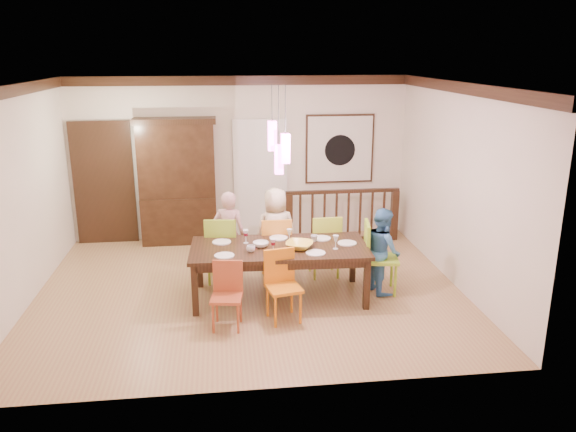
{
  "coord_description": "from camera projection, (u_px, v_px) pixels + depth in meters",
  "views": [
    {
      "loc": [
        -0.36,
        -7.47,
        3.29
      ],
      "look_at": [
        0.56,
        0.07,
        1.07
      ],
      "focal_mm": 35.0,
      "sensor_mm": 36.0,
      "label": 1
    }
  ],
  "objects": [
    {
      "name": "chair_far_left",
      "position": [
        222.0,
        244.0,
        8.26
      ],
      "size": [
        0.5,
        0.5,
        1.01
      ],
      "rotation": [
        0.0,
        0.0,
        3.03
      ],
      "color": "#89AD29",
      "rests_on": "floor"
    },
    {
      "name": "wine_glass_a",
      "position": [
        246.0,
        237.0,
        7.74
      ],
      "size": [
        0.08,
        0.08,
        0.19
      ],
      "primitive_type": null,
      "color": "#590C19",
      "rests_on": "dining_table"
    },
    {
      "name": "wall_right",
      "position": [
        458.0,
        186.0,
        8.03
      ],
      "size": [
        0.0,
        5.0,
        5.0
      ],
      "primitive_type": "plane",
      "rotation": [
        1.57,
        0.0,
        -1.57
      ],
      "color": "silver",
      "rests_on": "floor"
    },
    {
      "name": "wall_left",
      "position": [
        19.0,
        199.0,
        7.33
      ],
      "size": [
        0.0,
        5.0,
        5.0
      ],
      "primitive_type": "plane",
      "rotation": [
        1.57,
        0.0,
        1.57
      ],
      "color": "silver",
      "rests_on": "floor"
    },
    {
      "name": "chair_near_mid",
      "position": [
        284.0,
        282.0,
        7.04
      ],
      "size": [
        0.48,
        0.48,
        0.9
      ],
      "rotation": [
        0.0,
        0.0,
        0.21
      ],
      "color": "orange",
      "rests_on": "floor"
    },
    {
      "name": "chair_far_right",
      "position": [
        324.0,
        240.0,
        8.47
      ],
      "size": [
        0.46,
        0.46,
        0.97
      ],
      "rotation": [
        0.0,
        0.0,
        3.19
      ],
      "color": "#A5BF2D",
      "rests_on": "floor"
    },
    {
      "name": "plate_far_right",
      "position": [
        322.0,
        238.0,
        7.94
      ],
      "size": [
        0.26,
        0.26,
        0.01
      ],
      "primitive_type": "cylinder",
      "color": "white",
      "rests_on": "dining_table"
    },
    {
      "name": "wall_back",
      "position": [
        241.0,
        159.0,
        10.06
      ],
      "size": [
        6.0,
        0.0,
        6.0
      ],
      "primitive_type": "plane",
      "rotation": [
        1.57,
        0.0,
        0.0
      ],
      "color": "silver",
      "rests_on": "floor"
    },
    {
      "name": "painting",
      "position": [
        340.0,
        149.0,
        10.19
      ],
      "size": [
        1.25,
        0.06,
        1.25
      ],
      "color": "black",
      "rests_on": "wall_back"
    },
    {
      "name": "panel_door",
      "position": [
        104.0,
        185.0,
        9.84
      ],
      "size": [
        1.04,
        0.07,
        2.24
      ],
      "primitive_type": "cube",
      "color": "black",
      "rests_on": "wall_back"
    },
    {
      "name": "crown_molding",
      "position": [
        246.0,
        90.0,
        7.29
      ],
      "size": [
        6.0,
        5.0,
        0.16
      ],
      "primitive_type": null,
      "color": "black",
      "rests_on": "wall_back"
    },
    {
      "name": "dining_table",
      "position": [
        279.0,
        251.0,
        7.65
      ],
      "size": [
        2.44,
        1.18,
        0.75
      ],
      "rotation": [
        0.0,
        0.0,
        -0.04
      ],
      "color": "black",
      "rests_on": "floor"
    },
    {
      "name": "cup_right",
      "position": [
        314.0,
        238.0,
        7.81
      ],
      "size": [
        0.11,
        0.11,
        0.09
      ],
      "primitive_type": "imported",
      "rotation": [
        0.0,
        0.0,
        0.11
      ],
      "color": "silver",
      "rests_on": "dining_table"
    },
    {
      "name": "chair_end_right",
      "position": [
        381.0,
        253.0,
        7.87
      ],
      "size": [
        0.53,
        0.53,
        1.02
      ],
      "rotation": [
        0.0,
        0.0,
        1.41
      ],
      "color": "#99C629",
      "rests_on": "floor"
    },
    {
      "name": "plate_far_mid",
      "position": [
        279.0,
        238.0,
        7.96
      ],
      "size": [
        0.26,
        0.26,
        0.01
      ],
      "primitive_type": "cylinder",
      "color": "white",
      "rests_on": "dining_table"
    },
    {
      "name": "plate_far_left",
      "position": [
        222.0,
        242.0,
        7.79
      ],
      "size": [
        0.26,
        0.26,
        0.01
      ],
      "primitive_type": "cylinder",
      "color": "white",
      "rests_on": "dining_table"
    },
    {
      "name": "person_far_mid",
      "position": [
        276.0,
        231.0,
        8.51
      ],
      "size": [
        0.73,
        0.55,
        1.35
      ],
      "primitive_type": "imported",
      "rotation": [
        0.0,
        0.0,
        3.35
      ],
      "color": "beige",
      "rests_on": "floor"
    },
    {
      "name": "white_doorway",
      "position": [
        260.0,
        181.0,
        10.18
      ],
      "size": [
        0.97,
        0.05,
        2.22
      ],
      "primitive_type": "cube",
      "color": "silver",
      "rests_on": "wall_back"
    },
    {
      "name": "wine_glass_c",
      "position": [
        273.0,
        246.0,
        7.38
      ],
      "size": [
        0.08,
        0.08,
        0.19
      ],
      "primitive_type": null,
      "color": "#590C19",
      "rests_on": "dining_table"
    },
    {
      "name": "floor",
      "position": [
        250.0,
        290.0,
        8.08
      ],
      "size": [
        6.0,
        6.0,
        0.0
      ],
      "primitive_type": "plane",
      "color": "#A67850",
      "rests_on": "ground"
    },
    {
      "name": "china_hutch",
      "position": [
        178.0,
        181.0,
        9.83
      ],
      "size": [
        1.4,
        0.46,
        2.22
      ],
      "color": "black",
      "rests_on": "floor"
    },
    {
      "name": "small_bowl",
      "position": [
        261.0,
        244.0,
        7.61
      ],
      "size": [
        0.26,
        0.26,
        0.07
      ],
      "primitive_type": "imported",
      "rotation": [
        0.0,
        0.0,
        -0.2
      ],
      "color": "white",
      "rests_on": "dining_table"
    },
    {
      "name": "chair_far_mid",
      "position": [
        275.0,
        243.0,
        8.36
      ],
      "size": [
        0.44,
        0.44,
        0.97
      ],
      "rotation": [
        0.0,
        0.0,
        3.14
      ],
      "color": "orange",
      "rests_on": "floor"
    },
    {
      "name": "plate_end_right",
      "position": [
        347.0,
        243.0,
        7.74
      ],
      "size": [
        0.26,
        0.26,
        0.01
      ],
      "primitive_type": "cylinder",
      "color": "white",
      "rests_on": "dining_table"
    },
    {
      "name": "plate_near_left",
      "position": [
        224.0,
        256.0,
        7.27
      ],
      "size": [
        0.26,
        0.26,
        0.01
      ],
      "primitive_type": "cylinder",
      "color": "white",
      "rests_on": "dining_table"
    },
    {
      "name": "pendant_cluster",
      "position": [
        279.0,
        147.0,
        7.25
      ],
      "size": [
        0.27,
        0.21,
        1.14
      ],
      "color": "#FF4CC5",
      "rests_on": "ceiling"
    },
    {
      "name": "wine_glass_d",
      "position": [
        336.0,
        242.0,
        7.51
      ],
      "size": [
        0.08,
        0.08,
        0.19
      ],
      "primitive_type": null,
      "color": "silver",
      "rests_on": "dining_table"
    },
    {
      "name": "wine_glass_b",
      "position": [
        289.0,
        236.0,
        7.78
      ],
      "size": [
        0.08,
        0.08,
        0.19
      ],
      "primitive_type": null,
      "color": "silver",
      "rests_on": "dining_table"
    },
    {
      "name": "balustrade",
      "position": [
        342.0,
        215.0,
        10.01
      ],
      "size": [
        2.04,
        0.12,
        0.96
      ],
      "rotation": [
        0.0,
        0.0,
        0.01
      ],
      "color": "black",
      "rests_on": "floor"
    },
    {
      "name": "cup_left",
      "position": [
        251.0,
        249.0,
        7.41
      ],
      "size": [
        0.12,
        0.12,
        0.09
      ],
      "primitive_type": "imported",
      "rotation": [
        0.0,
        0.0,
        0.01
      ],
      "color": "silver",
      "rests_on": "dining_table"
    },
    {
      "name": "chair_near_left",
      "position": [
        226.0,
        292.0,
        6.85
      ],
      "size": [
        0.42,
        0.42,
        0.83
      ],
      "rotation": [
        0.0,
        0.0,
        -0.15
      ],
      "color": "#A14524",
      "rests_on": "floor"
    },
    {
      "name": "napkin",
      "position": [
        275.0,
        254.0,
        7.31
      ],
      "size": [
        0.18,
        0.14,
        0.01
      ],
      "primitive_type": "cube",
      "color": "#D83359",
      "rests_on": "dining_table"
    },
    {
      "name": "plate_near_mid",
      "position": [
        316.0,
        253.0,
        7.36
      ],
      "size": [
        0.26,
        0.26,
        0.01
      ],
      "primitive_type": "cylinder",
      "color": "white",
      "rests_on": "dining_table"
    },
    {
      "name": "person_far_left",
      "position": [
        229.0,
        234.0,
        8.41
      ],
      "size": [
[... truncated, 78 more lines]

